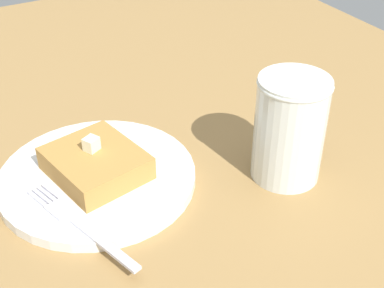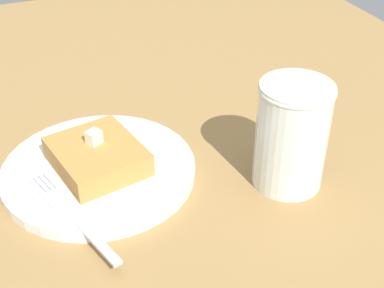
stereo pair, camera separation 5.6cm
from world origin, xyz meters
TOP-DOWN VIEW (x-y plane):
  - table_surface at (0.00, 0.00)cm, footprint 109.04×109.04cm
  - plate at (4.02, 4.96)cm, footprint 21.35×21.35cm
  - toast_slice_center at (4.02, 4.96)cm, footprint 10.48×11.43cm
  - butter_pat_primary at (4.01, 4.22)cm, footprint 1.92×1.85cm
  - fork at (8.58, 11.24)cm, footprint 6.05×15.72cm
  - syrup_jar at (-14.70, 13.69)cm, footprint 7.73×7.73cm

SIDE VIEW (x-z plane):
  - table_surface at x=0.00cm, z-range 0.00..2.73cm
  - plate at x=4.02cm, z-range 2.81..4.00cm
  - fork at x=8.58cm, z-range 3.92..4.28cm
  - toast_slice_center at x=4.02cm, z-range 3.92..6.58cm
  - butter_pat_primary at x=4.01cm, z-range 6.58..8.05cm
  - syrup_jar at x=-14.70cm, z-range 2.50..14.31cm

